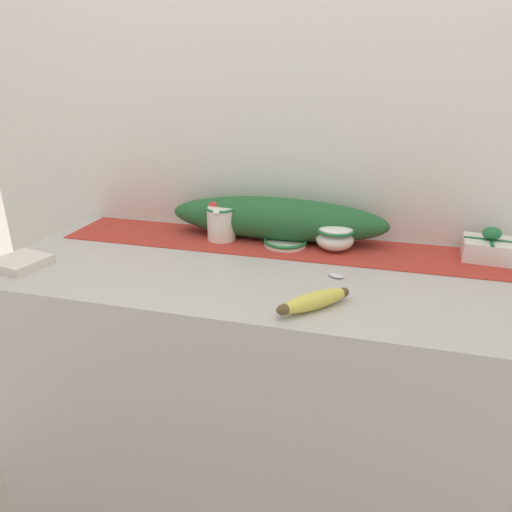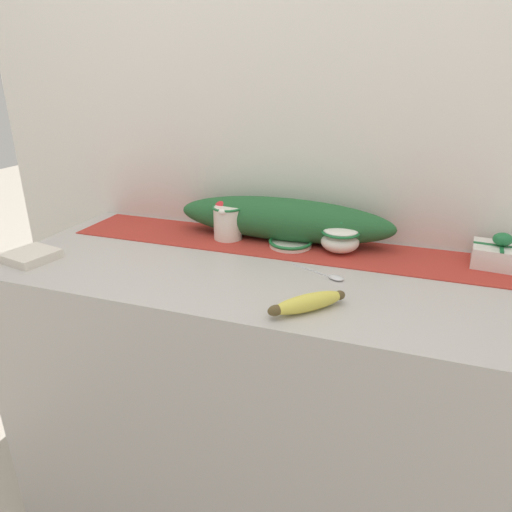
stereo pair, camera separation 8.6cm
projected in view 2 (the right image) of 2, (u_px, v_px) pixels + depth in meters
The scene contains 12 objects.
ground_plane at pixel (259, 506), 1.64m from camera, with size 12.00×12.00×0.00m, color #B2A899.
countertop at pixel (259, 400), 1.46m from camera, with size 1.49×0.63×0.93m, color #B7B2AD.
back_wall at pixel (292, 154), 1.48m from camera, with size 2.29×0.04×2.40m, color silver.
table_runner at pixel (278, 245), 1.45m from camera, with size 1.37×0.24×0.00m, color #B23328.
cream_pitcher at pixel (228, 221), 1.48m from camera, with size 0.10×0.12×0.11m.
sugar_bowl at pixel (340, 238), 1.37m from camera, with size 0.12×0.12×0.10m.
small_dish at pixel (290, 243), 1.43m from camera, with size 0.14×0.14×0.02m.
banana at pixel (308, 303), 1.04m from camera, with size 0.16×0.16×0.04m.
spoon at pixel (333, 277), 1.21m from camera, with size 0.17×0.09×0.01m.
napkin_stack at pixel (31, 256), 1.33m from camera, with size 0.13×0.13×0.03m, color silver.
gift_box at pixel (500, 255), 1.28m from camera, with size 0.15×0.13×0.10m.
poinsettia_garland at pixel (282, 219), 1.47m from camera, with size 0.71×0.15×0.14m.
Camera 2 is at (0.38, -1.12, 1.44)m, focal length 32.00 mm.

